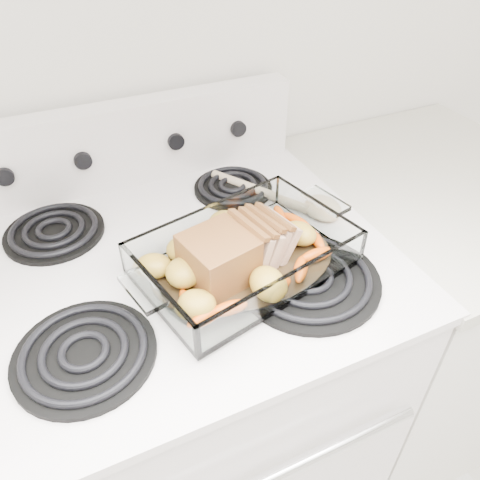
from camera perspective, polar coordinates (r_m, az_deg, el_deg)
name	(u,v)px	position (r m, az deg, el deg)	size (l,w,h in m)	color
electric_range	(190,395)	(1.22, -6.08, -18.25)	(0.78, 0.70, 1.12)	white
counter_right	(404,314)	(1.47, 19.33, -8.50)	(0.58, 0.68, 0.93)	white
baking_dish	(245,260)	(0.81, 0.59, -2.41)	(0.35, 0.23, 0.07)	white
pork_roast	(230,251)	(0.79, -1.24, -1.32)	(0.20, 0.10, 0.09)	brown
roast_vegetables	(233,242)	(0.83, -0.85, -0.24)	(0.40, 0.22, 0.05)	#CE4E00
wooden_spoon	(295,201)	(1.00, 6.69, 4.79)	(0.20, 0.27, 0.02)	tan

